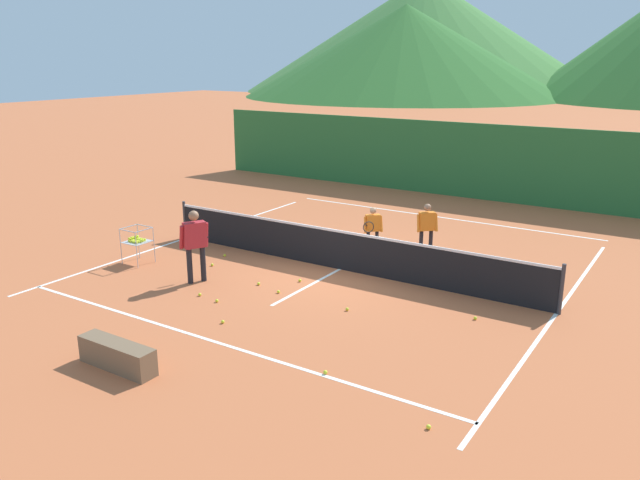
# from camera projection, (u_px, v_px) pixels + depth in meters

# --- Properties ---
(ground_plane) EXTENTS (120.00, 120.00, 0.00)m
(ground_plane) POSITION_uv_depth(u_px,v_px,m) (340.00, 269.00, 15.15)
(ground_plane) COLOR #BC6038
(line_baseline_near) EXTENTS (10.08, 0.08, 0.01)m
(line_baseline_near) POSITION_uv_depth(u_px,v_px,m) (208.00, 339.00, 11.39)
(line_baseline_near) COLOR white
(line_baseline_near) RESTS_ON ground
(line_baseline_far) EXTENTS (10.08, 0.08, 0.01)m
(line_baseline_far) POSITION_uv_depth(u_px,v_px,m) (438.00, 217.00, 20.08)
(line_baseline_far) COLOR white
(line_baseline_far) RESTS_ON ground
(line_sideline_west) EXTENTS (0.08, 10.76, 0.01)m
(line_sideline_west) POSITION_uv_depth(u_px,v_px,m) (187.00, 238.00, 17.76)
(line_sideline_west) COLOR white
(line_sideline_west) RESTS_ON ground
(line_sideline_east) EXTENTS (0.08, 10.76, 0.01)m
(line_sideline_east) POSITION_uv_depth(u_px,v_px,m) (556.00, 313.00, 12.54)
(line_sideline_east) COLOR white
(line_sideline_east) RESTS_ON ground
(line_service_center) EXTENTS (0.08, 5.50, 0.01)m
(line_service_center) POSITION_uv_depth(u_px,v_px,m) (340.00, 269.00, 15.15)
(line_service_center) COLOR white
(line_service_center) RESTS_ON ground
(tennis_net) EXTENTS (10.25, 0.08, 1.05)m
(tennis_net) POSITION_uv_depth(u_px,v_px,m) (340.00, 249.00, 15.01)
(tennis_net) COLOR #333338
(tennis_net) RESTS_ON ground
(instructor) EXTENTS (0.52, 0.83, 1.67)m
(instructor) POSITION_uv_depth(u_px,v_px,m) (195.00, 240.00, 14.04)
(instructor) COLOR black
(instructor) RESTS_ON ground
(student_0) EXTENTS (0.46, 0.67, 1.24)m
(student_0) POSITION_uv_depth(u_px,v_px,m) (373.00, 226.00, 16.12)
(student_0) COLOR black
(student_0) RESTS_ON ground
(student_1) EXTENTS (0.52, 0.46, 1.36)m
(student_1) POSITION_uv_depth(u_px,v_px,m) (427.00, 225.00, 15.99)
(student_1) COLOR black
(student_1) RESTS_ON ground
(ball_cart) EXTENTS (0.58, 0.58, 0.90)m
(ball_cart) POSITION_uv_depth(u_px,v_px,m) (137.00, 240.00, 15.46)
(ball_cart) COLOR #B7B7BC
(ball_cart) RESTS_ON ground
(tennis_ball_0) EXTENTS (0.07, 0.07, 0.07)m
(tennis_ball_0) POSITION_uv_depth(u_px,v_px,m) (300.00, 280.00, 14.30)
(tennis_ball_0) COLOR yellow
(tennis_ball_0) RESTS_ON ground
(tennis_ball_1) EXTENTS (0.07, 0.07, 0.07)m
(tennis_ball_1) POSITION_uv_depth(u_px,v_px,m) (259.00, 284.00, 14.09)
(tennis_ball_1) COLOR yellow
(tennis_ball_1) RESTS_ON ground
(tennis_ball_2) EXTENTS (0.07, 0.07, 0.07)m
(tennis_ball_2) POSITION_uv_depth(u_px,v_px,m) (200.00, 295.00, 13.45)
(tennis_ball_2) COLOR yellow
(tennis_ball_2) RESTS_ON ground
(tennis_ball_3) EXTENTS (0.07, 0.07, 0.07)m
(tennis_ball_3) POSITION_uv_depth(u_px,v_px,m) (347.00, 309.00, 12.67)
(tennis_ball_3) COLOR yellow
(tennis_ball_3) RESTS_ON ground
(tennis_ball_4) EXTENTS (0.07, 0.07, 0.07)m
(tennis_ball_4) POSITION_uv_depth(u_px,v_px,m) (429.00, 427.00, 8.65)
(tennis_ball_4) COLOR yellow
(tennis_ball_4) RESTS_ON ground
(tennis_ball_5) EXTENTS (0.07, 0.07, 0.07)m
(tennis_ball_5) POSITION_uv_depth(u_px,v_px,m) (475.00, 318.00, 12.24)
(tennis_ball_5) COLOR yellow
(tennis_ball_5) RESTS_ON ground
(tennis_ball_6) EXTENTS (0.07, 0.07, 0.07)m
(tennis_ball_6) POSITION_uv_depth(u_px,v_px,m) (212.00, 265.00, 15.37)
(tennis_ball_6) COLOR yellow
(tennis_ball_6) RESTS_ON ground
(tennis_ball_7) EXTENTS (0.07, 0.07, 0.07)m
(tennis_ball_7) POSITION_uv_depth(u_px,v_px,m) (217.00, 301.00, 13.11)
(tennis_ball_7) COLOR yellow
(tennis_ball_7) RESTS_ON ground
(tennis_ball_8) EXTENTS (0.07, 0.07, 0.07)m
(tennis_ball_8) POSITION_uv_depth(u_px,v_px,m) (325.00, 372.00, 10.14)
(tennis_ball_8) COLOR yellow
(tennis_ball_8) RESTS_ON ground
(tennis_ball_9) EXTENTS (0.07, 0.07, 0.07)m
(tennis_ball_9) POSITION_uv_depth(u_px,v_px,m) (225.00, 255.00, 16.10)
(tennis_ball_9) COLOR yellow
(tennis_ball_9) RESTS_ON ground
(tennis_ball_10) EXTENTS (0.07, 0.07, 0.07)m
(tennis_ball_10) POSITION_uv_depth(u_px,v_px,m) (278.00, 292.00, 13.61)
(tennis_ball_10) COLOR yellow
(tennis_ball_10) RESTS_ON ground
(tennis_ball_11) EXTENTS (0.07, 0.07, 0.07)m
(tennis_ball_11) POSITION_uv_depth(u_px,v_px,m) (223.00, 322.00, 12.07)
(tennis_ball_11) COLOR yellow
(tennis_ball_11) RESTS_ON ground
(windscreen_fence) EXTENTS (22.17, 0.08, 2.68)m
(windscreen_fence) POSITION_uv_depth(u_px,v_px,m) (476.00, 161.00, 22.35)
(windscreen_fence) COLOR #286B33
(windscreen_fence) RESTS_ON ground
(courtside_bench) EXTENTS (1.50, 0.36, 0.46)m
(courtside_bench) POSITION_uv_depth(u_px,v_px,m) (117.00, 355.00, 10.29)
(courtside_bench) COLOR brown
(courtside_bench) RESTS_ON ground
(hill_1) EXTENTS (40.66, 40.66, 11.19)m
(hill_1) POSITION_uv_depth(u_px,v_px,m) (405.00, 51.00, 79.62)
(hill_1) COLOR #2D6628
(hill_1) RESTS_ON ground
(hill_2) EXTENTS (51.71, 51.71, 15.91)m
(hill_2) POSITION_uv_depth(u_px,v_px,m) (424.00, 35.00, 91.63)
(hill_2) COLOR #427A38
(hill_2) RESTS_ON ground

